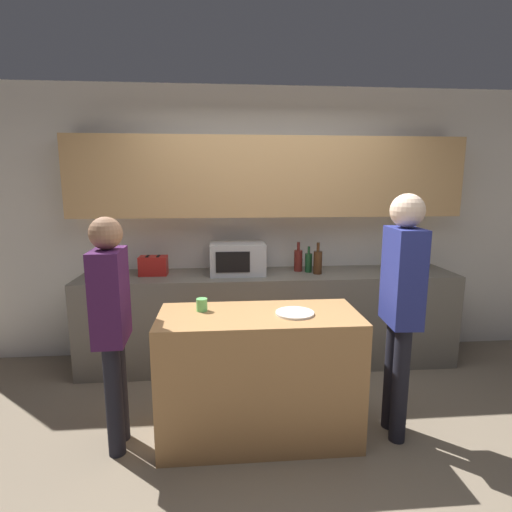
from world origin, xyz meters
TOP-DOWN VIEW (x-y plane):
  - ground_plane at (0.00, 0.00)m, footprint 14.00×14.00m
  - back_wall at (0.00, 1.66)m, footprint 6.40×0.40m
  - back_counter at (0.00, 1.39)m, footprint 3.60×0.62m
  - kitchen_island at (-0.21, 0.22)m, footprint 1.36×0.59m
  - microwave at (-0.31, 1.42)m, footprint 0.52×0.39m
  - toaster at (-1.11, 1.43)m, footprint 0.26×0.16m
  - potted_plant at (1.51, 1.43)m, footprint 0.14×0.14m
  - bottle_0 at (0.30, 1.48)m, footprint 0.08×0.08m
  - bottle_1 at (0.39, 1.43)m, footprint 0.07×0.07m
  - bottle_2 at (0.46, 1.34)m, footprint 0.08×0.08m
  - plate_on_island at (0.03, 0.19)m, footprint 0.26×0.26m
  - cup_0 at (-0.60, 0.31)m, footprint 0.08×0.08m
  - person_left at (0.75, 0.15)m, footprint 0.22×0.35m
  - person_center at (-1.17, 0.17)m, footprint 0.21×0.35m

SIDE VIEW (x-z plane):
  - ground_plane at x=0.00m, z-range 0.00..0.00m
  - kitchen_island at x=-0.21m, z-range 0.00..0.90m
  - back_counter at x=0.00m, z-range 0.00..0.91m
  - plate_on_island at x=0.03m, z-range 0.90..0.92m
  - person_center at x=-1.17m, z-range 0.14..1.71m
  - cup_0 at x=-0.60m, z-range 0.90..0.99m
  - toaster at x=-1.11m, z-range 0.91..1.09m
  - bottle_1 at x=0.39m, z-range 0.88..1.13m
  - bottle_0 at x=0.30m, z-range 0.87..1.16m
  - person_left at x=0.75m, z-range 0.17..1.87m
  - bottle_2 at x=0.46m, z-range 0.87..1.18m
  - microwave at x=-0.31m, z-range 0.91..1.21m
  - potted_plant at x=1.51m, z-range 0.91..1.30m
  - back_wall at x=0.00m, z-range 0.19..2.89m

